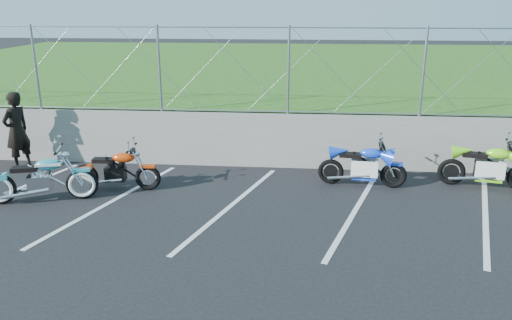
# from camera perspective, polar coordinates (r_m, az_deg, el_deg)

# --- Properties ---
(ground) EXTENTS (90.00, 90.00, 0.00)m
(ground) POSITION_cam_1_polar(r_m,az_deg,el_deg) (8.90, -3.67, -7.68)
(ground) COLOR black
(ground) RESTS_ON ground
(retaining_wall) EXTENTS (30.00, 0.22, 1.30)m
(retaining_wall) POSITION_cam_1_polar(r_m,az_deg,el_deg) (11.94, -1.23, 2.36)
(retaining_wall) COLOR slate
(retaining_wall) RESTS_ON ground
(grass_field) EXTENTS (30.00, 20.00, 1.30)m
(grass_field) POSITION_cam_1_polar(r_m,az_deg,el_deg) (21.71, 1.67, 9.35)
(grass_field) COLOR #255316
(grass_field) RESTS_ON ground
(chain_link_fence) EXTENTS (28.00, 0.03, 2.00)m
(chain_link_fence) POSITION_cam_1_polar(r_m,az_deg,el_deg) (11.61, -1.28, 10.24)
(chain_link_fence) COLOR gray
(chain_link_fence) RESTS_ON retaining_wall
(parking_lines) EXTENTS (18.29, 4.31, 0.01)m
(parking_lines) POSITION_cam_1_polar(r_m,az_deg,el_deg) (9.72, 4.27, -5.40)
(parking_lines) COLOR silver
(parking_lines) RESTS_ON ground
(cruiser_turquoise) EXTENTS (2.13, 0.78, 1.08)m
(cruiser_turquoise) POSITION_cam_1_polar(r_m,az_deg,el_deg) (10.69, -23.25, -2.18)
(cruiser_turquoise) COLOR black
(cruiser_turquoise) RESTS_ON ground
(naked_orange) EXTENTS (1.88, 0.64, 0.94)m
(naked_orange) POSITION_cam_1_polar(r_m,az_deg,el_deg) (10.84, -15.55, -1.28)
(naked_orange) COLOR black
(naked_orange) RESTS_ON ground
(sportbike_green) EXTENTS (1.94, 0.69, 1.02)m
(sportbike_green) POSITION_cam_1_polar(r_m,az_deg,el_deg) (11.62, 25.01, -0.86)
(sportbike_green) COLOR black
(sportbike_green) RESTS_ON ground
(sportbike_blue) EXTENTS (1.88, 0.67, 0.97)m
(sportbike_blue) POSITION_cam_1_polar(r_m,az_deg,el_deg) (10.90, 12.17, -0.82)
(sportbike_blue) COLOR black
(sportbike_blue) RESTS_ON ground
(person_standing) EXTENTS (0.64, 0.78, 1.84)m
(person_standing) POSITION_cam_1_polar(r_m,az_deg,el_deg) (12.93, -25.69, 3.03)
(person_standing) COLOR black
(person_standing) RESTS_ON ground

